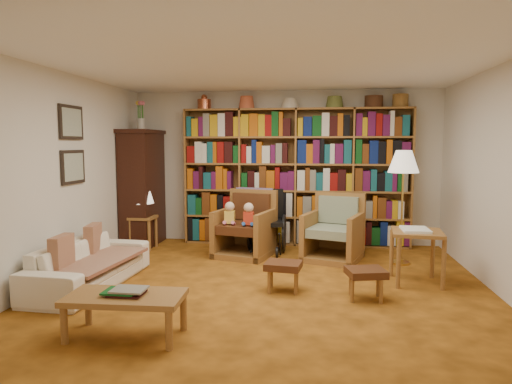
% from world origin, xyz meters
% --- Properties ---
extents(floor, '(5.00, 5.00, 0.00)m').
position_xyz_m(floor, '(0.00, 0.00, 0.00)').
color(floor, '#B8691C').
rests_on(floor, ground).
extents(ceiling, '(5.00, 5.00, 0.00)m').
position_xyz_m(ceiling, '(0.00, 0.00, 2.50)').
color(ceiling, white).
rests_on(ceiling, wall_back).
extents(wall_back, '(5.00, 0.00, 5.00)m').
position_xyz_m(wall_back, '(0.00, 2.50, 1.25)').
color(wall_back, silver).
rests_on(wall_back, floor).
extents(wall_front, '(5.00, 0.00, 5.00)m').
position_xyz_m(wall_front, '(0.00, -2.50, 1.25)').
color(wall_front, silver).
rests_on(wall_front, floor).
extents(wall_left, '(0.00, 5.00, 5.00)m').
position_xyz_m(wall_left, '(-2.50, 0.00, 1.25)').
color(wall_left, silver).
rests_on(wall_left, floor).
extents(wall_right, '(0.00, 5.00, 5.00)m').
position_xyz_m(wall_right, '(2.50, 0.00, 1.25)').
color(wall_right, silver).
rests_on(wall_right, floor).
extents(bookshelf, '(3.60, 0.30, 2.42)m').
position_xyz_m(bookshelf, '(0.20, 2.33, 1.17)').
color(bookshelf, '#9D6531').
rests_on(bookshelf, floor).
extents(curio_cabinet, '(0.50, 0.95, 2.40)m').
position_xyz_m(curio_cabinet, '(-2.25, 2.00, 0.95)').
color(curio_cabinet, '#33150D').
rests_on(curio_cabinet, floor).
extents(framed_pictures, '(0.03, 0.52, 0.97)m').
position_xyz_m(framed_pictures, '(-2.48, 0.30, 1.62)').
color(framed_pictures, black).
rests_on(framed_pictures, wall_left).
extents(sofa, '(1.80, 0.77, 0.52)m').
position_xyz_m(sofa, '(-2.05, -0.18, 0.26)').
color(sofa, white).
rests_on(sofa, floor).
extents(sofa_throw, '(0.83, 1.38, 0.04)m').
position_xyz_m(sofa_throw, '(-2.00, -0.18, 0.30)').
color(sofa_throw, '#C9B293').
rests_on(sofa_throw, sofa).
extents(cushion_left, '(0.18, 0.38, 0.37)m').
position_xyz_m(cushion_left, '(-2.18, 0.17, 0.45)').
color(cushion_left, maroon).
rests_on(cushion_left, sofa).
extents(cushion_right, '(0.14, 0.38, 0.37)m').
position_xyz_m(cushion_right, '(-2.18, -0.53, 0.45)').
color(cushion_right, maroon).
rests_on(cushion_right, sofa).
extents(side_table_lamp, '(0.38, 0.38, 0.51)m').
position_xyz_m(side_table_lamp, '(-2.15, 1.72, 0.37)').
color(side_table_lamp, '#9D6531').
rests_on(side_table_lamp, floor).
extents(table_lamp, '(0.35, 0.35, 0.48)m').
position_xyz_m(table_lamp, '(-2.15, 1.72, 0.83)').
color(table_lamp, gold).
rests_on(table_lamp, side_table_lamp).
extents(armchair_leather, '(0.95, 0.97, 0.97)m').
position_xyz_m(armchair_leather, '(-0.50, 1.57, 0.39)').
color(armchair_leather, '#9D6531').
rests_on(armchair_leather, floor).
extents(armchair_sage, '(0.98, 0.99, 0.93)m').
position_xyz_m(armchair_sage, '(0.77, 1.49, 0.35)').
color(armchair_sage, '#9D6531').
rests_on(armchair_sage, floor).
extents(wheelchair, '(0.54, 0.76, 0.95)m').
position_xyz_m(wheelchair, '(-0.20, 1.77, 0.43)').
color(wheelchair, black).
rests_on(wheelchair, floor).
extents(floor_lamp, '(0.41, 0.41, 1.55)m').
position_xyz_m(floor_lamp, '(1.69, 1.31, 1.34)').
color(floor_lamp, gold).
rests_on(floor_lamp, floor).
extents(side_table_papers, '(0.62, 0.62, 0.65)m').
position_xyz_m(side_table_papers, '(1.71, 0.43, 0.53)').
color(side_table_papers, '#9D6531').
rests_on(side_table_papers, floor).
extents(footstool_a, '(0.42, 0.37, 0.33)m').
position_xyz_m(footstool_a, '(0.18, -0.08, 0.27)').
color(footstool_a, '#4E2E14').
rests_on(footstool_a, floor).
extents(footstool_b, '(0.45, 0.41, 0.33)m').
position_xyz_m(footstool_b, '(1.06, -0.24, 0.27)').
color(footstool_b, '#4E2E14').
rests_on(footstool_b, floor).
extents(coffee_table, '(1.00, 0.53, 0.42)m').
position_xyz_m(coffee_table, '(-1.06, -1.47, 0.32)').
color(coffee_table, '#9D6531').
rests_on(coffee_table, floor).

